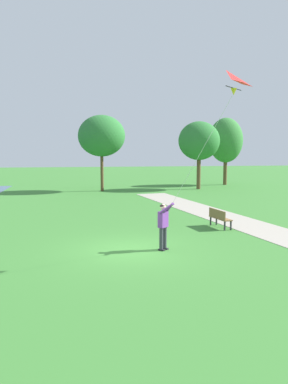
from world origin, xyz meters
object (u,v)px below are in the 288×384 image
tree_treeline_right (199,141)px  park_bench_near_walkway (219,217)px  tree_behind_path (226,140)px  person_kite_flyer (164,222)px  tree_treeline_left (102,136)px  flying_kite (226,84)px

tree_treeline_right → park_bench_near_walkway: bearing=-102.3°
tree_treeline_right → tree_behind_path: 5.07m
park_bench_near_walkway → tree_behind_path: tree_behind_path is taller
park_bench_near_walkway → tree_treeline_right: bearing=77.7°
person_kite_flyer → tree_treeline_right: size_ratio=0.31×
person_kite_flyer → tree_treeline_left: bearing=94.0°
person_kite_flyer → flying_kite: size_ratio=0.41×
person_kite_flyer → tree_behind_path: (10.78, 24.35, 3.29)m
tree_treeline_right → person_kite_flyer: bearing=-108.9°
park_bench_near_walkway → tree_treeline_right: size_ratio=0.26×
tree_treeline_right → tree_treeline_left: size_ratio=0.93×
flying_kite → tree_treeline_right: (5.42, 22.56, -1.61)m
flying_kite → tree_behind_path: (9.08, 26.06, -1.51)m
tree_treeline_left → tree_behind_path: bearing=17.7°
flying_kite → park_bench_near_walkway: (1.69, 5.48, -5.34)m
tree_treeline_left → tree_treeline_right: bearing=2.6°
park_bench_near_walkway → tree_treeline_left: 17.86m
tree_behind_path → tree_treeline_left: size_ratio=1.02×
flying_kite → tree_treeline_left: size_ratio=0.69×
tree_behind_path → park_bench_near_walkway: bearing=-109.7°
person_kite_flyer → tree_treeline_left: size_ratio=0.28×
tree_treeline_right → tree_behind_path: bearing=43.8°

